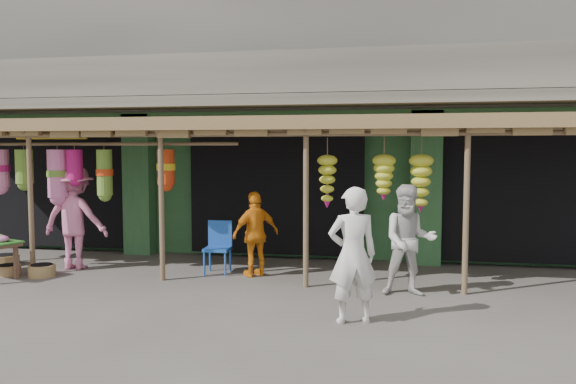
% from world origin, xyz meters
% --- Properties ---
extents(ground, '(80.00, 80.00, 0.00)m').
position_xyz_m(ground, '(0.00, 0.00, 0.00)').
color(ground, '#514C47').
rests_on(ground, ground).
extents(building, '(16.40, 6.80, 7.00)m').
position_xyz_m(building, '(-0.00, 4.87, 3.37)').
color(building, gray).
rests_on(building, ground).
extents(awning, '(14.00, 2.70, 2.79)m').
position_xyz_m(awning, '(-0.15, 0.80, 2.57)').
color(awning, brown).
rests_on(awning, ground).
extents(blue_chair, '(0.47, 0.48, 0.95)m').
position_xyz_m(blue_chair, '(-0.74, 0.58, 0.53)').
color(blue_chair, '#1B4EB0').
rests_on(blue_chair, ground).
extents(basket_left, '(0.55, 0.55, 0.18)m').
position_xyz_m(basket_left, '(-4.39, -0.36, 0.09)').
color(basket_left, olive).
rests_on(basket_left, ground).
extents(basket_mid, '(0.54, 0.54, 0.20)m').
position_xyz_m(basket_mid, '(-5.04, 0.41, 0.10)').
color(basket_mid, olive).
rests_on(basket_mid, ground).
extents(basket_right, '(0.57, 0.57, 0.21)m').
position_xyz_m(basket_right, '(-3.73, -0.34, 0.10)').
color(basket_right, olive).
rests_on(basket_right, ground).
extents(person_front, '(0.75, 0.61, 1.78)m').
position_xyz_m(person_front, '(1.90, -1.95, 0.89)').
color(person_front, white).
rests_on(person_front, ground).
extents(person_right, '(0.89, 0.72, 1.72)m').
position_xyz_m(person_right, '(2.64, -0.42, 0.86)').
color(person_right, beige).
rests_on(person_right, ground).
extents(person_vendor, '(0.91, 0.87, 1.51)m').
position_xyz_m(person_vendor, '(0.00, 0.42, 0.76)').
color(person_vendor, orange).
rests_on(person_vendor, ground).
extents(person_shopper, '(1.26, 0.74, 1.95)m').
position_xyz_m(person_shopper, '(-3.50, 0.39, 0.97)').
color(person_shopper, pink).
rests_on(person_shopper, ground).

